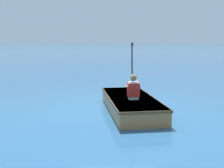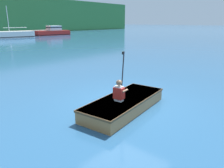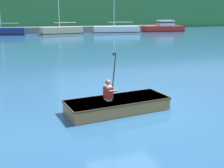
{
  "view_description": "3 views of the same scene",
  "coord_description": "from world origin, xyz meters",
  "px_view_note": "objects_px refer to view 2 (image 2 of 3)",
  "views": [
    {
      "loc": [
        -7.82,
        0.44,
        1.87
      ],
      "look_at": [
        -0.53,
        0.18,
        0.74
      ],
      "focal_mm": 45.0,
      "sensor_mm": 36.0,
      "label": 1
    },
    {
      "loc": [
        -5.52,
        -4.13,
        2.65
      ],
      "look_at": [
        -0.53,
        0.18,
        0.74
      ],
      "focal_mm": 35.0,
      "sensor_mm": 36.0,
      "label": 2
    },
    {
      "loc": [
        -3.4,
        -7.97,
        2.93
      ],
      "look_at": [
        -0.53,
        0.18,
        0.74
      ],
      "focal_mm": 45.0,
      "sensor_mm": 36.0,
      "label": 3
    }
  ],
  "objects_px": {
    "moored_boat_dock_east_inner": "(12,35)",
    "person_paddler": "(119,91)",
    "moored_boat_dock_west_inner": "(53,32)",
    "rowboat_foreground": "(125,103)"
  },
  "relations": [
    {
      "from": "moored_boat_dock_east_inner",
      "to": "person_paddler",
      "type": "bearing_deg",
      "value": -110.59
    },
    {
      "from": "person_paddler",
      "to": "moored_boat_dock_west_inner",
      "type": "bearing_deg",
      "value": 58.12
    },
    {
      "from": "moored_boat_dock_east_inner",
      "to": "person_paddler",
      "type": "height_order",
      "value": "moored_boat_dock_east_inner"
    },
    {
      "from": "moored_boat_dock_west_inner",
      "to": "moored_boat_dock_east_inner",
      "type": "bearing_deg",
      "value": -174.47
    },
    {
      "from": "rowboat_foreground",
      "to": "moored_boat_dock_east_inner",
      "type": "bearing_deg",
      "value": 69.93
    },
    {
      "from": "rowboat_foreground",
      "to": "person_paddler",
      "type": "height_order",
      "value": "person_paddler"
    },
    {
      "from": "moored_boat_dock_west_inner",
      "to": "person_paddler",
      "type": "height_order",
      "value": "moored_boat_dock_west_inner"
    },
    {
      "from": "moored_boat_dock_east_inner",
      "to": "person_paddler",
      "type": "xyz_separation_m",
      "value": [
        -12.25,
        -32.6,
        0.2
      ]
    },
    {
      "from": "moored_boat_dock_west_inner",
      "to": "rowboat_foreground",
      "type": "bearing_deg",
      "value": -121.48
    },
    {
      "from": "moored_boat_dock_west_inner",
      "to": "person_paddler",
      "type": "distance_m",
      "value": 39.37
    }
  ]
}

